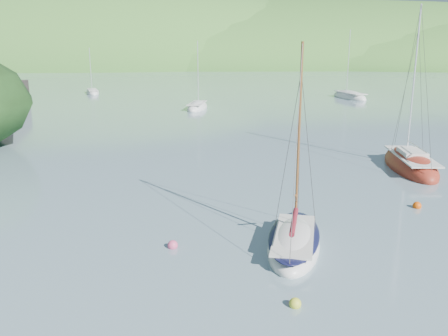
{
  "coord_description": "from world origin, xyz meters",
  "views": [
    {
      "loc": [
        0.07,
        -18.51,
        9.7
      ],
      "look_at": [
        0.21,
        8.0,
        2.55
      ],
      "focal_mm": 40.0,
      "sensor_mm": 36.0,
      "label": 1
    }
  ],
  "objects_px": {
    "sloop_red": "(410,166)",
    "distant_sloop_c": "(93,93)",
    "distant_sloop_b": "(350,97)",
    "daysailer_white": "(294,243)",
    "distant_sloop_a": "(197,108)"
  },
  "relations": [
    {
      "from": "distant_sloop_a",
      "to": "distant_sloop_c",
      "type": "height_order",
      "value": "distant_sloop_a"
    },
    {
      "from": "distant_sloop_c",
      "to": "daysailer_white",
      "type": "bearing_deg",
      "value": -87.91
    },
    {
      "from": "sloop_red",
      "to": "distant_sloop_c",
      "type": "relative_size",
      "value": 1.57
    },
    {
      "from": "daysailer_white",
      "to": "distant_sloop_b",
      "type": "distance_m",
      "value": 58.28
    },
    {
      "from": "distant_sloop_b",
      "to": "distant_sloop_c",
      "type": "xyz_separation_m",
      "value": [
        -41.55,
        6.54,
        -0.04
      ]
    },
    {
      "from": "daysailer_white",
      "to": "sloop_red",
      "type": "height_order",
      "value": "sloop_red"
    },
    {
      "from": "daysailer_white",
      "to": "distant_sloop_b",
      "type": "bearing_deg",
      "value": 84.99
    },
    {
      "from": "distant_sloop_b",
      "to": "distant_sloop_c",
      "type": "distance_m",
      "value": 42.06
    },
    {
      "from": "distant_sloop_b",
      "to": "sloop_red",
      "type": "bearing_deg",
      "value": -117.37
    },
    {
      "from": "daysailer_white",
      "to": "sloop_red",
      "type": "distance_m",
      "value": 17.67
    },
    {
      "from": "sloop_red",
      "to": "distant_sloop_a",
      "type": "height_order",
      "value": "sloop_red"
    },
    {
      "from": "daysailer_white",
      "to": "distant_sloop_a",
      "type": "xyz_separation_m",
      "value": [
        -6.63,
        44.81,
        -0.06
      ]
    },
    {
      "from": "distant_sloop_a",
      "to": "distant_sloop_b",
      "type": "relative_size",
      "value": 0.86
    },
    {
      "from": "distant_sloop_a",
      "to": "distant_sloop_c",
      "type": "distance_m",
      "value": 25.45
    },
    {
      "from": "daysailer_white",
      "to": "distant_sloop_a",
      "type": "height_order",
      "value": "daysailer_white"
    }
  ]
}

